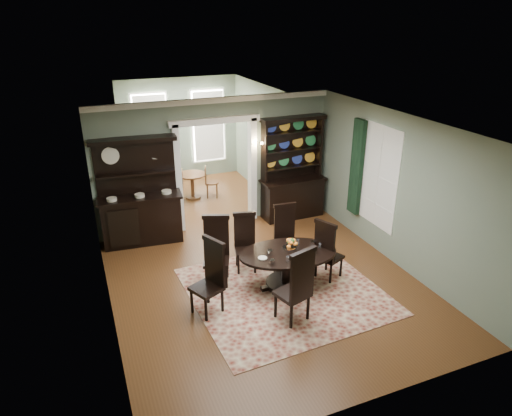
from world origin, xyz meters
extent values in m
cube|color=#593117|center=(0.00, 0.00, -0.01)|extent=(5.50, 6.00, 0.01)
cube|color=white|center=(0.00, 0.00, 3.00)|extent=(5.50, 6.00, 0.01)
cube|color=slate|center=(-2.75, 0.00, 1.50)|extent=(0.01, 6.00, 3.00)
cube|color=slate|center=(2.75, 0.00, 1.50)|extent=(0.01, 6.00, 3.00)
cube|color=slate|center=(0.00, -3.00, 1.50)|extent=(5.50, 0.01, 3.00)
cube|color=slate|center=(-1.83, 3.00, 1.50)|extent=(1.85, 0.01, 3.00)
cube|color=slate|center=(1.83, 3.00, 1.50)|extent=(1.85, 0.01, 3.00)
cube|color=slate|center=(0.00, 3.00, 2.75)|extent=(1.80, 0.01, 0.50)
cube|color=white|center=(0.00, 2.95, 2.94)|extent=(5.50, 0.10, 0.12)
cube|color=#593117|center=(0.00, 4.75, -0.01)|extent=(3.50, 3.50, 0.01)
cube|color=white|center=(0.00, 4.75, 3.00)|extent=(3.50, 3.50, 0.01)
cube|color=slate|center=(-1.75, 4.75, 1.50)|extent=(0.01, 3.50, 3.00)
cube|color=slate|center=(1.75, 4.75, 1.50)|extent=(0.01, 3.50, 3.00)
cube|color=slate|center=(0.00, 6.50, 1.50)|extent=(3.50, 0.01, 3.00)
cube|color=white|center=(-0.85, 6.45, 1.55)|extent=(1.05, 0.06, 2.20)
cube|color=white|center=(0.85, 6.45, 1.55)|extent=(1.05, 0.06, 2.20)
cube|color=white|center=(-0.90, 3.00, 1.25)|extent=(0.14, 0.25, 2.50)
cube|color=white|center=(0.90, 3.00, 1.25)|extent=(0.14, 0.25, 2.50)
cube|color=white|center=(0.00, 3.00, 2.50)|extent=(2.08, 0.25, 0.14)
cube|color=white|center=(2.74, 0.60, 1.60)|extent=(0.02, 1.10, 2.00)
cube|color=white|center=(2.73, 0.60, 1.60)|extent=(0.01, 1.22, 2.12)
cube|color=black|center=(2.65, 1.28, 1.60)|extent=(0.10, 0.35, 2.10)
cube|color=#BC8132|center=(0.95, 2.92, 1.85)|extent=(0.08, 0.05, 0.18)
sphere|color=#FFD88C|center=(0.85, 2.77, 1.93)|extent=(0.07, 0.07, 0.07)
sphere|color=#FFD88C|center=(1.05, 2.77, 1.93)|extent=(0.07, 0.07, 0.07)
cube|color=maroon|center=(0.23, -0.27, 0.01)|extent=(3.43, 3.29, 0.01)
ellipsoid|color=black|center=(0.36, -0.12, 0.68)|extent=(1.95, 1.41, 0.05)
cylinder|color=black|center=(0.36, -0.12, 0.65)|extent=(1.91, 1.91, 0.03)
cylinder|color=black|center=(0.36, -0.12, 0.36)|extent=(0.23, 0.23, 0.62)
cylinder|color=black|center=(0.36, -0.12, 0.05)|extent=(0.79, 0.79, 0.09)
cylinder|color=silver|center=(0.42, -0.02, 0.73)|extent=(0.25, 0.25, 0.04)
cube|color=black|center=(-0.82, 0.46, 0.46)|extent=(0.59, 0.58, 0.06)
cube|color=black|center=(-0.75, 0.65, 0.87)|extent=(0.45, 0.22, 0.79)
cube|color=black|center=(-0.75, 0.65, 1.27)|extent=(0.50, 0.25, 0.08)
cylinder|color=black|center=(-1.06, 0.35, 0.23)|extent=(0.05, 0.05, 0.46)
cylinder|color=black|center=(-0.72, 0.22, 0.23)|extent=(0.05, 0.05, 0.46)
cylinder|color=black|center=(-0.93, 0.69, 0.23)|extent=(0.05, 0.05, 0.46)
cylinder|color=black|center=(-0.59, 0.56, 0.23)|extent=(0.05, 0.05, 0.46)
cube|color=black|center=(-0.15, 0.71, 0.41)|extent=(0.50, 0.48, 0.05)
cube|color=black|center=(-0.10, 0.89, 0.77)|extent=(0.41, 0.14, 0.70)
cube|color=black|center=(-0.10, 0.89, 1.13)|extent=(0.45, 0.17, 0.07)
cylinder|color=black|center=(-0.34, 0.59, 0.21)|extent=(0.04, 0.04, 0.41)
cylinder|color=black|center=(-0.03, 0.52, 0.21)|extent=(0.04, 0.04, 0.41)
cylinder|color=black|center=(-0.27, 0.91, 0.21)|extent=(0.04, 0.04, 0.41)
cylinder|color=black|center=(0.05, 0.83, 0.21)|extent=(0.04, 0.04, 0.41)
cube|color=black|center=(0.73, 0.67, 0.43)|extent=(0.47, 0.45, 0.06)
cube|color=black|center=(0.74, 0.85, 0.81)|extent=(0.44, 0.09, 0.73)
cube|color=black|center=(0.74, 0.85, 1.18)|extent=(0.47, 0.11, 0.08)
cylinder|color=black|center=(0.54, 0.51, 0.22)|extent=(0.05, 0.05, 0.43)
cylinder|color=black|center=(0.88, 0.48, 0.22)|extent=(0.05, 0.05, 0.43)
cylinder|color=black|center=(0.57, 0.85, 0.22)|extent=(0.05, 0.05, 0.43)
cylinder|color=black|center=(0.91, 0.82, 0.22)|extent=(0.05, 0.05, 0.43)
cube|color=black|center=(-1.25, -0.34, 0.46)|extent=(0.60, 0.61, 0.06)
cube|color=black|center=(-1.07, -0.25, 0.87)|extent=(0.24, 0.44, 0.79)
cube|color=black|center=(-1.07, -0.25, 1.27)|extent=(0.28, 0.49, 0.08)
cylinder|color=black|center=(-1.49, -0.25, 0.23)|extent=(0.05, 0.05, 0.46)
cylinder|color=black|center=(-1.34, -0.58, 0.23)|extent=(0.05, 0.05, 0.46)
cylinder|color=black|center=(-1.16, -0.10, 0.23)|extent=(0.05, 0.05, 0.46)
cylinder|color=black|center=(-1.01, -0.43, 0.23)|extent=(0.05, 0.05, 0.46)
cube|color=black|center=(1.22, -0.13, 0.43)|extent=(0.56, 0.57, 0.06)
cube|color=black|center=(1.05, -0.21, 0.81)|extent=(0.22, 0.41, 0.73)
cube|color=black|center=(1.05, -0.21, 1.19)|extent=(0.25, 0.46, 0.08)
cylinder|color=black|center=(1.45, -0.21, 0.22)|extent=(0.05, 0.05, 0.43)
cylinder|color=black|center=(1.31, 0.10, 0.22)|extent=(0.05, 0.05, 0.43)
cylinder|color=black|center=(1.14, -0.35, 0.22)|extent=(0.05, 0.05, 0.43)
cylinder|color=black|center=(1.00, -0.04, 0.22)|extent=(0.05, 0.05, 0.43)
cube|color=black|center=(0.00, -1.03, 0.48)|extent=(0.60, 0.58, 0.06)
cube|color=black|center=(0.06, -1.23, 0.90)|extent=(0.48, 0.19, 0.82)
cube|color=black|center=(0.06, -1.23, 1.32)|extent=(0.52, 0.22, 0.08)
cylinder|color=black|center=(0.12, -0.80, 0.24)|extent=(0.05, 0.05, 0.48)
cylinder|color=black|center=(-0.24, -0.91, 0.24)|extent=(0.05, 0.05, 0.48)
cylinder|color=black|center=(0.23, -1.16, 0.24)|extent=(0.05, 0.05, 0.48)
cylinder|color=black|center=(-0.13, -1.27, 0.24)|extent=(0.05, 0.05, 0.48)
cube|color=black|center=(-1.82, 2.69, 0.52)|extent=(1.71, 0.72, 1.04)
cube|color=black|center=(-1.82, 2.69, 1.06)|extent=(1.82, 0.78, 0.05)
cube|color=black|center=(-1.82, 2.92, 1.68)|extent=(1.66, 0.23, 1.23)
cube|color=black|center=(-1.82, 2.81, 1.56)|extent=(1.63, 0.44, 0.04)
cube|color=black|center=(-1.82, 2.79, 2.29)|extent=(1.79, 0.52, 0.08)
cube|color=black|center=(1.84, 2.68, 0.48)|extent=(1.49, 0.57, 0.95)
cube|color=black|center=(1.84, 2.68, 0.96)|extent=(1.60, 0.62, 0.04)
cube|color=black|center=(1.84, 2.89, 1.69)|extent=(1.48, 0.10, 1.44)
cube|color=black|center=(1.12, 2.79, 1.69)|extent=(0.06, 0.28, 1.48)
cube|color=black|center=(2.56, 2.79, 1.69)|extent=(0.06, 0.28, 1.48)
cube|color=black|center=(1.84, 2.77, 2.43)|extent=(1.59, 0.38, 0.08)
cube|color=black|center=(1.84, 2.79, 1.27)|extent=(1.49, 0.31, 0.03)
cube|color=black|center=(1.84, 2.79, 1.69)|extent=(1.49, 0.31, 0.03)
cube|color=black|center=(1.84, 2.79, 2.11)|extent=(1.49, 0.31, 0.03)
cylinder|color=brown|center=(-0.14, 4.77, 0.68)|extent=(0.76, 0.76, 0.04)
cylinder|color=brown|center=(-0.14, 4.77, 0.35)|extent=(0.09, 0.09, 0.66)
cylinder|color=brown|center=(-0.14, 4.77, 0.03)|extent=(0.42, 0.42, 0.06)
cylinder|color=brown|center=(-0.60, 4.70, 0.42)|extent=(0.37, 0.37, 0.04)
cube|color=brown|center=(-0.44, 4.65, 0.65)|extent=(0.12, 0.33, 0.46)
cylinder|color=brown|center=(-0.69, 4.86, 0.21)|extent=(0.03, 0.03, 0.42)
cylinder|color=brown|center=(-0.76, 4.61, 0.21)|extent=(0.03, 0.03, 0.42)
cylinder|color=brown|center=(-0.44, 4.79, 0.21)|extent=(0.03, 0.03, 0.42)
cylinder|color=brown|center=(-0.51, 4.54, 0.21)|extent=(0.03, 0.03, 0.42)
cylinder|color=brown|center=(0.38, 4.68, 0.41)|extent=(0.36, 0.36, 0.04)
cube|color=brown|center=(0.22, 4.73, 0.63)|extent=(0.13, 0.32, 0.45)
cylinder|color=brown|center=(0.46, 4.52, 0.20)|extent=(0.03, 0.03, 0.41)
cylinder|color=brown|center=(0.54, 4.76, 0.20)|extent=(0.03, 0.03, 0.41)
cylinder|color=brown|center=(0.22, 4.60, 0.20)|extent=(0.03, 0.03, 0.41)
cylinder|color=brown|center=(0.30, 4.84, 0.20)|extent=(0.03, 0.03, 0.41)
camera|label=1|loc=(-2.90, -6.60, 4.70)|focal=32.00mm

